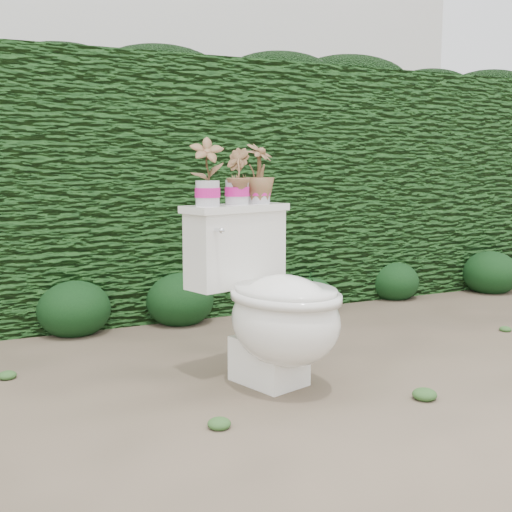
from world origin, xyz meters
name	(u,v)px	position (x,y,z in m)	size (l,w,h in m)	color
ground	(274,371)	(0.00, 0.00, 0.00)	(60.00, 60.00, 0.00)	#806E58
hedge	(167,188)	(0.00, 1.60, 0.80)	(8.00, 1.00, 1.60)	#26591D
house_wall	(108,83)	(0.60, 6.00, 2.00)	(8.00, 3.50, 4.00)	silver
toilet	(272,304)	(-0.09, -0.15, 0.36)	(0.63, 0.78, 0.78)	white
potted_plant_left	(207,173)	(-0.31, 0.03, 0.92)	(0.15, 0.10, 0.28)	#2E6D21
potted_plant_center	(237,178)	(-0.15, 0.08, 0.90)	(0.13, 0.11, 0.24)	#2E6D21
potted_plant_right	(259,175)	(-0.02, 0.12, 0.91)	(0.15, 0.15, 0.26)	#2E6D21
liriope_clump_2	(74,304)	(-0.72, 1.11, 0.17)	(0.42, 0.42, 0.33)	#143B15
liriope_clump_3	(180,295)	(-0.10, 1.09, 0.17)	(0.42, 0.42, 0.33)	#143B15
liriope_clump_4	(311,293)	(0.76, 0.97, 0.13)	(0.32, 0.32, 0.26)	#143B15
liriope_clump_5	(393,278)	(1.54, 1.13, 0.15)	(0.37, 0.37, 0.29)	#143B15
liriope_clump_6	(491,269)	(2.35, 1.00, 0.17)	(0.42, 0.42, 0.34)	#143B15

